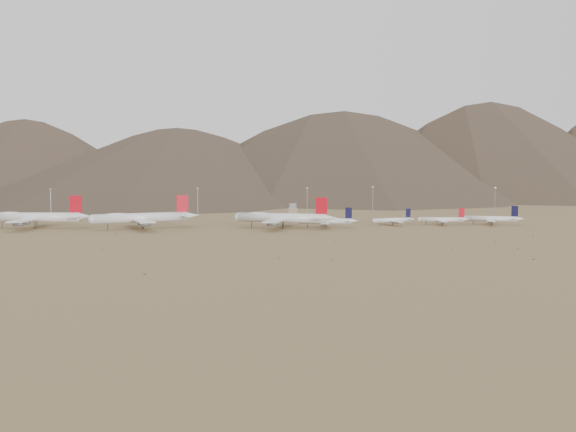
{
  "coord_description": "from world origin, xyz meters",
  "views": [
    {
      "loc": [
        -1.82,
        -435.0,
        45.16
      ],
      "look_at": [
        21.44,
        30.0,
        8.1
      ],
      "focal_mm": 40.0,
      "sensor_mm": 36.0,
      "label": 1
    }
  ],
  "objects_px": {
    "narrowbody_a": "(327,221)",
    "narrowbody_b": "(393,220)",
    "widebody_east": "(282,218)",
    "control_tower": "(293,211)",
    "widebody_west": "(34,217)",
    "widebody_centre": "(141,218)"
  },
  "relations": [
    {
      "from": "widebody_west",
      "to": "narrowbody_a",
      "type": "xyz_separation_m",
      "value": [
        209.32,
        -4.0,
        -3.38
      ]
    },
    {
      "from": "narrowbody_a",
      "to": "narrowbody_b",
      "type": "relative_size",
      "value": 1.24
    },
    {
      "from": "widebody_east",
      "to": "narrowbody_b",
      "type": "relative_size",
      "value": 2.08
    },
    {
      "from": "widebody_centre",
      "to": "narrowbody_b",
      "type": "height_order",
      "value": "widebody_centre"
    },
    {
      "from": "control_tower",
      "to": "widebody_east",
      "type": "bearing_deg",
      "value": -97.72
    },
    {
      "from": "narrowbody_a",
      "to": "control_tower",
      "type": "bearing_deg",
      "value": 105.02
    },
    {
      "from": "widebody_west",
      "to": "control_tower",
      "type": "height_order",
      "value": "widebody_west"
    },
    {
      "from": "widebody_east",
      "to": "narrowbody_b",
      "type": "distance_m",
      "value": 87.31
    },
    {
      "from": "widebody_east",
      "to": "control_tower",
      "type": "height_order",
      "value": "widebody_east"
    },
    {
      "from": "narrowbody_a",
      "to": "narrowbody_b",
      "type": "bearing_deg",
      "value": 19.54
    },
    {
      "from": "widebody_east",
      "to": "narrowbody_b",
      "type": "height_order",
      "value": "widebody_east"
    },
    {
      "from": "widebody_west",
      "to": "narrowbody_a",
      "type": "height_order",
      "value": "widebody_west"
    },
    {
      "from": "widebody_centre",
      "to": "narrowbody_a",
      "type": "bearing_deg",
      "value": -19.87
    },
    {
      "from": "widebody_west",
      "to": "narrowbody_a",
      "type": "bearing_deg",
      "value": 2.77
    },
    {
      "from": "narrowbody_a",
      "to": "narrowbody_b",
      "type": "height_order",
      "value": "narrowbody_a"
    },
    {
      "from": "widebody_centre",
      "to": "narrowbody_b",
      "type": "relative_size",
      "value": 2.1
    },
    {
      "from": "narrowbody_a",
      "to": "narrowbody_b",
      "type": "distance_m",
      "value": 53.93
    },
    {
      "from": "widebody_west",
      "to": "narrowbody_b",
      "type": "distance_m",
      "value": 261.42
    },
    {
      "from": "widebody_west",
      "to": "widebody_east",
      "type": "height_order",
      "value": "widebody_west"
    },
    {
      "from": "widebody_east",
      "to": "narrowbody_a",
      "type": "distance_m",
      "value": 33.56
    },
    {
      "from": "widebody_west",
      "to": "narrowbody_a",
      "type": "relative_size",
      "value": 1.79
    },
    {
      "from": "widebody_east",
      "to": "control_tower",
      "type": "relative_size",
      "value": 6.14
    }
  ]
}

